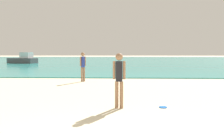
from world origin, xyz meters
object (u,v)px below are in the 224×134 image
at_px(person_standing, 119,77).
at_px(boat_near, 23,59).
at_px(person_distant, 83,65).
at_px(frisbee, 163,107).

distance_m(person_standing, boat_near, 29.10).
bearing_deg(person_standing, person_distant, 117.58).
bearing_deg(boat_near, frisbee, 144.39).
bearing_deg(person_distant, boat_near, 79.74).
distance_m(frisbee, boat_near, 29.71).
xyz_separation_m(person_standing, boat_near, (-14.64, 25.14, -0.34)).
height_order(frisbee, boat_near, boat_near).
height_order(person_standing, frisbee, person_standing).
xyz_separation_m(person_standing, person_distant, (-2.15, 5.89, 0.01)).
distance_m(person_standing, person_distant, 6.27).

